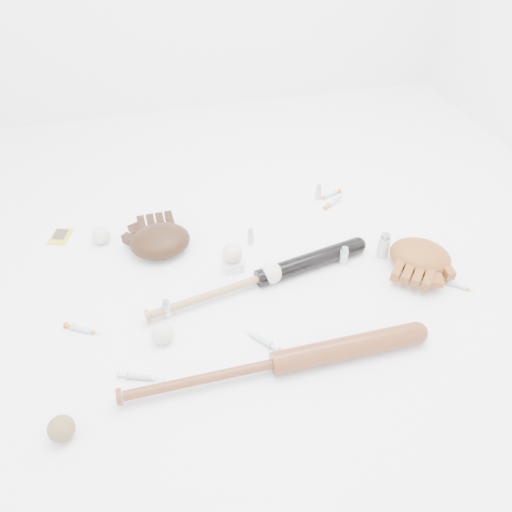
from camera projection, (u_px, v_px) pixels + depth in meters
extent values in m
plane|color=white|center=(256.00, 283.00, 1.82)|extent=(3.00, 3.00, 0.00)
cube|color=gold|center=(60.00, 237.00, 2.01)|extent=(0.10, 0.12, 0.01)
cube|color=white|center=(233.00, 264.00, 1.86)|extent=(0.07, 0.07, 0.04)
sphere|color=silver|center=(233.00, 253.00, 1.83)|extent=(0.07, 0.07, 0.07)
sphere|color=silver|center=(162.00, 333.00, 1.60)|extent=(0.07, 0.07, 0.07)
sphere|color=silver|center=(101.00, 236.00, 1.97)|extent=(0.07, 0.07, 0.07)
sphere|color=silver|center=(271.00, 273.00, 1.80)|extent=(0.08, 0.08, 0.08)
sphere|color=brown|center=(61.00, 429.00, 1.35)|extent=(0.07, 0.07, 0.07)
cylinder|color=#B3BEC4|center=(251.00, 237.00, 1.97)|extent=(0.03, 0.03, 0.07)
cylinder|color=#B3BEC4|center=(318.00, 192.00, 2.20)|extent=(0.03, 0.03, 0.07)
cylinder|color=#B3BEC4|center=(344.00, 256.00, 1.87)|extent=(0.03, 0.03, 0.08)
cylinder|color=#B3BEC4|center=(384.00, 245.00, 1.90)|extent=(0.04, 0.04, 0.10)
cylinder|color=#B3BEC4|center=(167.00, 309.00, 1.67)|extent=(0.03, 0.03, 0.07)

